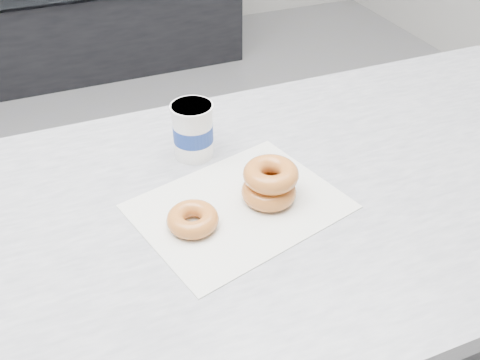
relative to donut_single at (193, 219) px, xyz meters
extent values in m
plane|color=gray|center=(-0.13, 0.63, -0.92)|extent=(5.00, 5.00, 0.00)
cube|color=#B6B6BA|center=(-0.13, 0.03, -0.04)|extent=(3.06, 0.76, 0.04)
cube|color=black|center=(-0.13, 2.73, -0.67)|extent=(2.40, 0.70, 0.50)
cube|color=silver|center=(0.09, 0.02, -0.02)|extent=(0.39, 0.34, 0.00)
torus|color=#D07739|center=(0.00, 0.00, 0.00)|extent=(0.10, 0.10, 0.03)
torus|color=#D07739|center=(0.15, 0.02, 0.00)|extent=(0.10, 0.10, 0.03)
torus|color=#D07739|center=(0.15, 0.02, 0.04)|extent=(0.10, 0.10, 0.03)
cylinder|color=white|center=(0.07, 0.20, 0.04)|extent=(0.10, 0.10, 0.11)
cylinder|color=white|center=(0.07, 0.20, 0.09)|extent=(0.08, 0.08, 0.01)
cylinder|color=navy|center=(0.07, 0.20, 0.03)|extent=(0.10, 0.10, 0.03)
camera|label=1|loc=(-0.18, -0.64, 0.58)|focal=40.00mm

